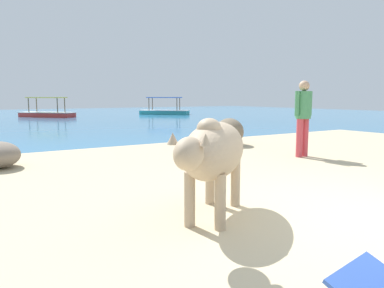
# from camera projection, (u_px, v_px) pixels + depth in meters

# --- Properties ---
(sand_beach) EXTENTS (18.00, 14.00, 0.04)m
(sand_beach) POSITION_uv_depth(u_px,v_px,m) (379.00, 224.00, 3.78)
(sand_beach) COLOR #CCB78E
(sand_beach) RESTS_ON ground
(water_surface) EXTENTS (60.00, 36.00, 0.03)m
(water_surface) POSITION_uv_depth(u_px,v_px,m) (31.00, 119.00, 22.26)
(water_surface) COLOR teal
(water_surface) RESTS_ON ground
(cow) EXTENTS (1.68, 1.54, 1.07)m
(cow) POSITION_uv_depth(u_px,v_px,m) (214.00, 152.00, 3.86)
(cow) COLOR tan
(cow) RESTS_ON sand_beach
(person_standing) EXTENTS (0.51, 0.32, 1.62)m
(person_standing) POSITION_uv_depth(u_px,v_px,m) (303.00, 113.00, 7.78)
(person_standing) COLOR #CC3D47
(person_standing) RESTS_ON sand_beach
(shore_rock_small) EXTENTS (1.03, 1.20, 0.71)m
(shore_rock_small) POSITION_uv_depth(u_px,v_px,m) (229.00, 131.00, 9.83)
(shore_rock_small) COLOR #756651
(shore_rock_small) RESTS_ON sand_beach
(boat_red) EXTENTS (3.32, 3.49, 1.29)m
(boat_red) POSITION_uv_depth(u_px,v_px,m) (47.00, 113.00, 23.87)
(boat_red) COLOR #C63833
(boat_red) RESTS_ON water_surface
(boat_teal) EXTENTS (3.40, 3.43, 1.29)m
(boat_teal) POSITION_uv_depth(u_px,v_px,m) (164.00, 111.00, 27.41)
(boat_teal) COLOR teal
(boat_teal) RESTS_ON water_surface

